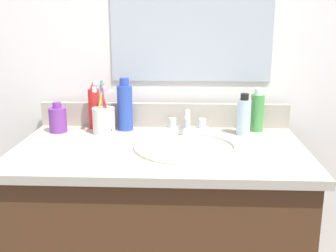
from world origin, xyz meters
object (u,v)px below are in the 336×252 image
bottle_gel_clear (244,116)px  bottle_spray_red (94,107)px  bottle_shampoo_blue (125,106)px  faucet (187,124)px  bottle_toner_green (257,112)px  cup_white_ceramic (103,119)px  bottle_cream_purple (58,119)px

bottle_gel_clear → bottle_spray_red: bottle_spray_red is taller
bottle_spray_red → bottle_shampoo_blue: 0.12m
faucet → bottle_toner_green: 0.26m
faucet → cup_white_ceramic: size_ratio=0.83×
bottle_cream_purple → faucet: bearing=3.1°
bottle_spray_red → cup_white_ceramic: (0.05, -0.07, -0.03)m
bottle_cream_purple → bottle_toner_green: bearing=3.8°
bottle_shampoo_blue → cup_white_ceramic: bottle_shampoo_blue is taller
faucet → bottle_spray_red: (-0.35, 0.03, 0.05)m
faucet → bottle_shampoo_blue: (-0.23, 0.02, 0.06)m
bottle_gel_clear → cup_white_ceramic: size_ratio=0.77×
bottle_gel_clear → bottle_cream_purple: bottle_gel_clear is taller
faucet → bottle_gel_clear: bearing=-8.4°
bottle_toner_green → cup_white_ceramic: cup_white_ceramic is taller
bottle_shampoo_blue → bottle_cream_purple: 0.25m
bottle_gel_clear → bottle_shampoo_blue: size_ratio=0.76×
bottle_gel_clear → cup_white_ceramic: bearing=-179.5°
bottle_spray_red → bottle_cream_purple: bearing=-154.4°
bottle_gel_clear → bottle_shampoo_blue: bearing=174.0°
bottle_spray_red → cup_white_ceramic: bearing=-54.5°
cup_white_ceramic → bottle_toner_green: bearing=5.8°
bottle_toner_green → cup_white_ceramic: 0.56m
bottle_gel_clear → bottle_cream_purple: (-0.67, 0.00, -0.02)m
cup_white_ceramic → faucet: bearing=6.4°
bottle_spray_red → bottle_cream_purple: bottle_spray_red is taller
cup_white_ceramic → bottle_cream_purple: bearing=177.2°
bottle_gel_clear → cup_white_ceramic: 0.50m
faucet → bottle_gel_clear: 0.20m
bottle_spray_red → bottle_cream_purple: size_ratio=1.61×
bottle_gel_clear → bottle_cream_purple: size_ratio=1.34×
bottle_toner_green → bottle_cream_purple: bottle_toner_green is taller
bottle_toner_green → cup_white_ceramic: size_ratio=0.82×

